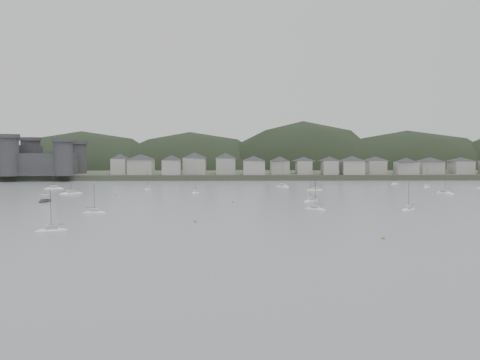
{
  "coord_description": "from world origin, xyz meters",
  "views": [
    {
      "loc": [
        -4.26,
        -119.96,
        17.53
      ],
      "look_at": [
        0.0,
        75.0,
        6.0
      ],
      "focal_mm": 40.09,
      "sensor_mm": 36.0,
      "label": 1
    }
  ],
  "objects": [
    {
      "name": "forested_ridge",
      "position": [
        4.83,
        269.4,
        -11.28
      ],
      "size": [
        851.55,
        103.94,
        102.57
      ],
      "color": "black",
      "rests_on": "ground"
    },
    {
      "name": "mooring_buoys",
      "position": [
        -19.87,
        54.32,
        0.15
      ],
      "size": [
        149.74,
        141.5,
        0.7
      ],
      "color": "#C58141",
      "rests_on": "ground"
    },
    {
      "name": "motor_launch_far",
      "position": [
        -64.67,
        57.05,
        0.28
      ],
      "size": [
        3.59,
        9.1,
        4.12
      ],
      "rotation": [
        0.0,
        0.0,
        3.18
      ],
      "color": "black",
      "rests_on": "ground"
    },
    {
      "name": "far_shore_land",
      "position": [
        0.0,
        295.0,
        1.5
      ],
      "size": [
        900.0,
        250.0,
        3.0
      ],
      "primitive_type": "cube",
      "color": "#383D2D",
      "rests_on": "ground"
    },
    {
      "name": "waterfront_town",
      "position": [
        50.59,
        183.34,
        8.66
      ],
      "size": [
        451.48,
        28.46,
        12.92
      ],
      "color": "#9F9C91",
      "rests_on": "far_shore_land"
    },
    {
      "name": "moored_fleet",
      "position": [
        -17.16,
        65.64,
        0.18
      ],
      "size": [
        244.66,
        165.34,
        13.37
      ],
      "color": "white",
      "rests_on": "ground"
    },
    {
      "name": "ground",
      "position": [
        0.0,
        0.0,
        0.0
      ],
      "size": [
        900.0,
        900.0,
        0.0
      ],
      "primitive_type": "plane",
      "color": "slate",
      "rests_on": "ground"
    },
    {
      "name": "castle",
      "position": [
        -120.0,
        179.8,
        10.96
      ],
      "size": [
        66.0,
        43.0,
        20.0
      ],
      "color": "#373639",
      "rests_on": "far_shore_land"
    }
  ]
}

